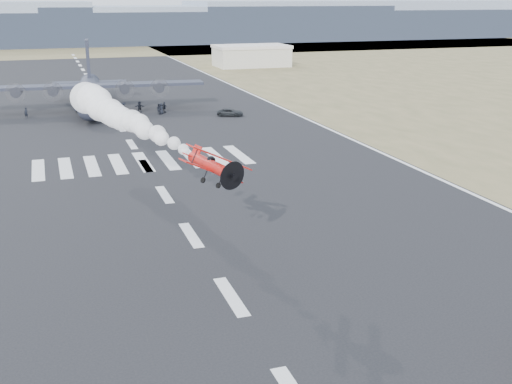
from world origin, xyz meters
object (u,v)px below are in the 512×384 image
transport_aircraft (90,93)px  crew_a (26,113)px  aerobatic_biplane (212,165)px  support_vehicle (230,112)px  crew_g (121,113)px  crew_e (161,109)px  crew_b (101,111)px  crew_d (164,107)px  crew_f (140,107)px  crew_h (159,109)px  hangar_right (251,56)px  crew_c (124,107)px

transport_aircraft → crew_a: 12.14m
aerobatic_biplane → support_vehicle: aerobatic_biplane is taller
aerobatic_biplane → crew_a: aerobatic_biplane is taller
aerobatic_biplane → crew_g: aerobatic_biplane is taller
transport_aircraft → crew_e: 14.01m
crew_a → crew_b: crew_b is taller
crew_a → crew_g: (14.74, -4.82, -0.08)m
transport_aircraft → crew_g: transport_aircraft is taller
crew_d → crew_f: 4.30m
crew_a → crew_h: 21.40m
hangar_right → crew_a: hangar_right is taller
crew_a → crew_d: (22.37, -1.81, 0.02)m
crew_d → hangar_right: bearing=-69.4°
hangar_right → crew_b: bearing=-125.4°
hangar_right → crew_a: (-59.63, -65.19, -2.12)m
hangar_right → transport_aircraft: (-48.97, -59.75, -0.09)m
crew_d → crew_h: crew_d is taller
crew_e → crew_f: size_ratio=0.99×
crew_g → aerobatic_biplane: bearing=-64.1°
crew_e → crew_c: bearing=-52.7°
aerobatic_biplane → crew_f: bearing=75.2°
aerobatic_biplane → crew_f: aerobatic_biplane is taller
crew_f → crew_g: bearing=67.3°
aerobatic_biplane → crew_h: bearing=72.5°
hangar_right → aerobatic_biplane: bearing=-109.0°
support_vehicle → crew_a: bearing=98.7°
crew_b → crew_f: 7.05m
crew_d → crew_g: size_ratio=1.13×
crew_a → crew_f: bearing=30.2°
aerobatic_biplane → crew_d: aerobatic_biplane is taller
support_vehicle → crew_f: (-13.73, 8.23, 0.33)m
transport_aircraft → crew_b: size_ratio=22.09×
crew_g → crew_f: bearing=78.5°
crew_b → crew_f: size_ratio=0.96×
support_vehicle → crew_e: size_ratio=2.33×
crew_f → crew_g: 5.85m
crew_a → crew_d: 22.45m
crew_g → crew_d: bearing=48.4°
support_vehicle → crew_c: 18.57m
crew_b → crew_h: size_ratio=1.00×
crew_d → crew_g: crew_d is taller
support_vehicle → crew_h: bearing=88.1°
hangar_right → crew_f: size_ratio=11.01×
crew_d → crew_h: size_ratio=1.02×
crew_d → crew_f: bearing=28.2°
crew_g → crew_h: (6.41, 1.55, 0.09)m
crew_d → crew_g: (-7.63, -3.00, -0.10)m
crew_h → crew_e: bearing=-104.4°
crew_h → crew_a: bearing=43.3°
transport_aircraft → crew_e: size_ratio=21.37×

